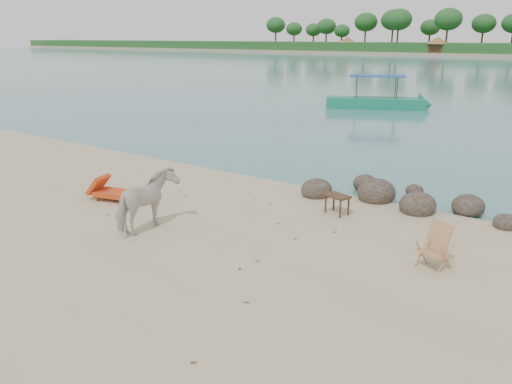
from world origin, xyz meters
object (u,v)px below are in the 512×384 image
boulders (392,198)px  boat_near (377,81)px  cow (147,203)px  deck_chair (434,248)px  lounge_chair (122,192)px  side_table (337,206)px

boulders → boat_near: boat_near is taller
boulders → cow: size_ratio=3.38×
deck_chair → boulders: bearing=146.4°
deck_chair → boat_near: boat_near is taller
boulders → boat_near: size_ratio=0.82×
lounge_chair → boat_near: bearing=79.4°
cow → lounge_chair: size_ratio=0.88×
side_table → deck_chair: (3.23, -1.92, 0.20)m
side_table → deck_chair: 3.76m
cow → side_table: bearing=-138.5°
boulders → lounge_chair: 8.20m
cow → side_table: (3.47, 3.89, -0.50)m
lounge_chair → cow: bearing=-41.4°
side_table → boat_near: 23.03m
cow → boulders: bearing=-134.0°
side_table → deck_chair: bearing=-13.7°
boulders → boat_near: 21.62m
boulders → boat_near: (-8.55, 19.79, 1.67)m
cow → side_table: size_ratio=2.65×
boat_near → side_table: bearing=-94.7°
side_table → boat_near: (-7.63, 21.68, 1.56)m
boat_near → boulders: bearing=-90.7°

